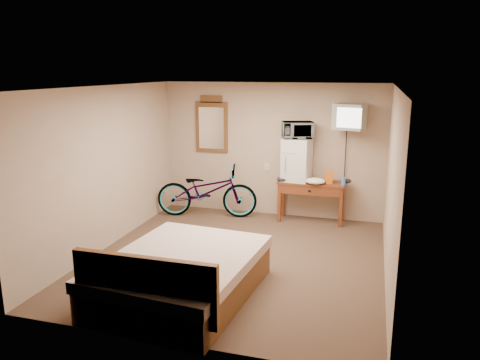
{
  "coord_description": "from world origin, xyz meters",
  "views": [
    {
      "loc": [
        1.83,
        -6.22,
        2.75
      ],
      "look_at": [
        -0.11,
        0.55,
        1.06
      ],
      "focal_mm": 35.0,
      "sensor_mm": 36.0,
      "label": 1
    }
  ],
  "objects": [
    {
      "name": "room",
      "position": [
        -0.0,
        0.0,
        1.25
      ],
      "size": [
        4.6,
        4.64,
        2.5
      ],
      "color": "#453022",
      "rests_on": "ground"
    },
    {
      "name": "desk",
      "position": [
        0.81,
        2.0,
        0.61
      ],
      "size": [
        1.2,
        0.47,
        0.75
      ],
      "color": "brown",
      "rests_on": "floor"
    },
    {
      "name": "mini_fridge",
      "position": [
        0.53,
        2.05,
        1.14
      ],
      "size": [
        0.53,
        0.51,
        0.78
      ],
      "color": "silver",
      "rests_on": "desk"
    },
    {
      "name": "microwave",
      "position": [
        0.53,
        2.05,
        1.68
      ],
      "size": [
        0.62,
        0.52,
        0.3
      ],
      "primitive_type": "imported",
      "rotation": [
        0.0,
        0.0,
        0.33
      ],
      "color": "silver",
      "rests_on": "mini_fridge"
    },
    {
      "name": "snack_bag",
      "position": [
        1.12,
        1.96,
        0.86
      ],
      "size": [
        0.13,
        0.1,
        0.23
      ],
      "primitive_type": "cube",
      "rotation": [
        0.0,
        0.0,
        0.37
      ],
      "color": "orange",
      "rests_on": "desk"
    },
    {
      "name": "blue_cup",
      "position": [
        1.38,
        1.93,
        0.82
      ],
      "size": [
        0.08,
        0.08,
        0.13
      ],
      "primitive_type": "cylinder",
      "color": "#4474E9",
      "rests_on": "desk"
    },
    {
      "name": "cloth_cream",
      "position": [
        0.89,
        1.87,
        0.81
      ],
      "size": [
        0.36,
        0.28,
        0.11
      ],
      "primitive_type": "ellipsoid",
      "color": "white",
      "rests_on": "desk"
    },
    {
      "name": "cloth_dark_a",
      "position": [
        0.31,
        1.91,
        0.79
      ],
      "size": [
        0.23,
        0.17,
        0.09
      ],
      "primitive_type": "ellipsoid",
      "color": "black",
      "rests_on": "desk"
    },
    {
      "name": "cloth_dark_b",
      "position": [
        1.42,
        2.09,
        0.79
      ],
      "size": [
        0.19,
        0.16,
        0.09
      ],
      "primitive_type": "ellipsoid",
      "color": "black",
      "rests_on": "desk"
    },
    {
      "name": "crt_television",
      "position": [
        1.42,
        2.02,
        1.94
      ],
      "size": [
        0.59,
        0.64,
        0.44
      ],
      "color": "black",
      "rests_on": "room"
    },
    {
      "name": "wall_mirror",
      "position": [
        -1.18,
        2.27,
        1.69
      ],
      "size": [
        0.64,
        0.04,
        1.08
      ],
      "color": "brown",
      "rests_on": "room"
    },
    {
      "name": "bicycle",
      "position": [
        -1.13,
        1.81,
        0.5
      ],
      "size": [
        1.98,
        1.01,
        1.0
      ],
      "primitive_type": "imported",
      "rotation": [
        0.0,
        0.0,
        1.76
      ],
      "color": "black",
      "rests_on": "floor"
    },
    {
      "name": "bed",
      "position": [
        -0.33,
        -1.37,
        0.29
      ],
      "size": [
        1.82,
        2.31,
        0.9
      ],
      "color": "brown",
      "rests_on": "floor"
    }
  ]
}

